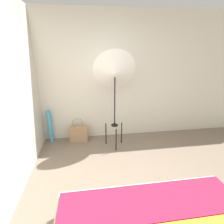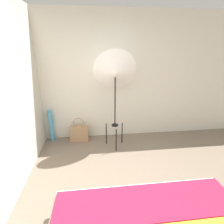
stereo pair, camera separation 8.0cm
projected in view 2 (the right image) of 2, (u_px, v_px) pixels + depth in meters
wall_back at (106, 78)px, 3.60m from camera, size 8.00×0.05×2.60m
wall_side_left at (7, 98)px, 2.19m from camera, size 0.05×8.00×2.60m
photo_umbrella at (115, 73)px, 3.09m from camera, size 0.78×0.43×1.89m
tote_bag at (79, 133)px, 3.74m from camera, size 0.38×0.17×0.53m
paper_roll at (51, 126)px, 3.68m from camera, size 0.09×0.09×0.70m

